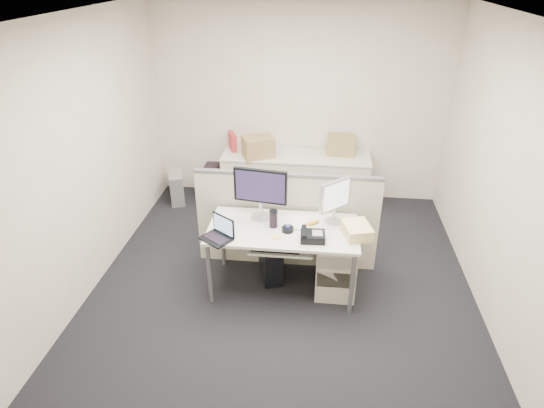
# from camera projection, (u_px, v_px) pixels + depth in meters

# --- Properties ---
(floor) EXTENTS (4.00, 4.50, 0.01)m
(floor) POSITION_uv_depth(u_px,v_px,m) (282.00, 287.00, 4.88)
(floor) COLOR black
(floor) RESTS_ON ground
(ceiling) EXTENTS (4.00, 4.50, 0.01)m
(ceiling) POSITION_uv_depth(u_px,v_px,m) (286.00, 16.00, 3.60)
(ceiling) COLOR white
(ceiling) RESTS_ON ground
(wall_back) EXTENTS (4.00, 0.02, 2.70)m
(wall_back) POSITION_uv_depth(u_px,v_px,m) (299.00, 104.00, 6.21)
(wall_back) COLOR beige
(wall_back) RESTS_ON ground
(wall_front) EXTENTS (4.00, 0.02, 2.70)m
(wall_front) POSITION_uv_depth(u_px,v_px,m) (243.00, 355.00, 2.27)
(wall_front) COLOR beige
(wall_front) RESTS_ON ground
(wall_left) EXTENTS (0.02, 4.50, 2.70)m
(wall_left) POSITION_uv_depth(u_px,v_px,m) (80.00, 162.00, 4.44)
(wall_left) COLOR beige
(wall_left) RESTS_ON ground
(wall_right) EXTENTS (0.02, 4.50, 2.70)m
(wall_right) POSITION_uv_depth(u_px,v_px,m) (508.00, 182.00, 4.04)
(wall_right) COLOR beige
(wall_right) RESTS_ON ground
(desk) EXTENTS (1.50, 0.75, 0.73)m
(desk) POSITION_uv_depth(u_px,v_px,m) (283.00, 234.00, 4.56)
(desk) COLOR beige
(desk) RESTS_ON floor
(keyboard_tray) EXTENTS (0.62, 0.32, 0.02)m
(keyboard_tray) POSITION_uv_depth(u_px,v_px,m) (281.00, 247.00, 4.43)
(keyboard_tray) COLOR beige
(keyboard_tray) RESTS_ON desk
(drawer_pedestal) EXTENTS (0.40, 0.55, 0.65)m
(drawer_pedestal) POSITION_uv_depth(u_px,v_px,m) (336.00, 262.00, 4.71)
(drawer_pedestal) COLOR #C0B5A1
(drawer_pedestal) RESTS_ON floor
(cubicle_partition) EXTENTS (2.00, 0.06, 1.10)m
(cubicle_partition) POSITION_uv_depth(u_px,v_px,m) (287.00, 221.00, 5.01)
(cubicle_partition) COLOR #B7B19A
(cubicle_partition) RESTS_ON floor
(back_counter) EXTENTS (2.00, 0.60, 0.72)m
(back_counter) POSITION_uv_depth(u_px,v_px,m) (295.00, 180.00, 6.40)
(back_counter) COLOR #C0B5A1
(back_counter) RESTS_ON floor
(monitor_main) EXTENTS (0.57, 0.29, 0.55)m
(monitor_main) POSITION_uv_depth(u_px,v_px,m) (260.00, 194.00, 4.58)
(monitor_main) COLOR black
(monitor_main) RESTS_ON desk
(monitor_small) EXTENTS (0.41, 0.39, 0.46)m
(monitor_small) POSITION_uv_depth(u_px,v_px,m) (335.00, 202.00, 4.53)
(monitor_small) COLOR #B7B7BC
(monitor_small) RESTS_ON desk
(laptop) EXTENTS (0.36, 0.34, 0.21)m
(laptop) POSITION_uv_depth(u_px,v_px,m) (215.00, 230.00, 4.30)
(laptop) COLOR black
(laptop) RESTS_ON desk
(trackball) EXTENTS (0.12, 0.12, 0.05)m
(trackball) POSITION_uv_depth(u_px,v_px,m) (288.00, 229.00, 4.47)
(trackball) COLOR black
(trackball) RESTS_ON desk
(desk_phone) EXTENTS (0.24, 0.20, 0.07)m
(desk_phone) POSITION_uv_depth(u_px,v_px,m) (313.00, 237.00, 4.33)
(desk_phone) COLOR black
(desk_phone) RESTS_ON desk
(paper_stack) EXTENTS (0.26, 0.31, 0.01)m
(paper_stack) POSITION_uv_depth(u_px,v_px,m) (299.00, 222.00, 4.62)
(paper_stack) COLOR silver
(paper_stack) RESTS_ON desk
(sticky_pad) EXTENTS (0.09, 0.09, 0.01)m
(sticky_pad) POSITION_uv_depth(u_px,v_px,m) (276.00, 237.00, 4.38)
(sticky_pad) COLOR #E7BD45
(sticky_pad) RESTS_ON desk
(travel_mug) EXTENTS (0.11, 0.11, 0.17)m
(travel_mug) POSITION_uv_depth(u_px,v_px,m) (273.00, 219.00, 4.52)
(travel_mug) COLOR black
(travel_mug) RESTS_ON desk
(banana) EXTENTS (0.18, 0.16, 0.04)m
(banana) POSITION_uv_depth(u_px,v_px,m) (312.00, 223.00, 4.58)
(banana) COLOR gold
(banana) RESTS_ON desk
(cellphone) EXTENTS (0.07, 0.11, 0.01)m
(cellphone) POSITION_uv_depth(u_px,v_px,m) (271.00, 217.00, 4.72)
(cellphone) COLOR black
(cellphone) RESTS_ON desk
(manila_folders) EXTENTS (0.32, 0.36, 0.12)m
(manila_folders) POSITION_uv_depth(u_px,v_px,m) (357.00, 230.00, 4.39)
(manila_folders) COLOR #F6D38D
(manila_folders) RESTS_ON desk
(keyboard) EXTENTS (0.47, 0.17, 0.03)m
(keyboard) POSITION_uv_depth(u_px,v_px,m) (276.00, 247.00, 4.39)
(keyboard) COLOR black
(keyboard) RESTS_ON keyboard_tray
(pc_tower_desk) EXTENTS (0.33, 0.53, 0.46)m
(pc_tower_desk) POSITION_uv_depth(u_px,v_px,m) (271.00, 257.00, 4.96)
(pc_tower_desk) COLOR black
(pc_tower_desk) RESTS_ON floor
(pc_tower_spare_dark) EXTENTS (0.20, 0.48, 0.45)m
(pc_tower_spare_dark) POSITION_uv_depth(u_px,v_px,m) (211.00, 181.00, 6.67)
(pc_tower_spare_dark) COLOR black
(pc_tower_spare_dark) RESTS_ON floor
(pc_tower_spare_silver) EXTENTS (0.33, 0.50, 0.43)m
(pc_tower_spare_silver) POSITION_uv_depth(u_px,v_px,m) (177.00, 187.00, 6.53)
(pc_tower_spare_silver) COLOR #B7B7BC
(pc_tower_spare_silver) RESTS_ON floor
(cardboard_box_left) EXTENTS (0.48, 0.43, 0.30)m
(cardboard_box_left) POSITION_uv_depth(u_px,v_px,m) (258.00, 148.00, 6.10)
(cardboard_box_left) COLOR olive
(cardboard_box_left) RESTS_ON back_counter
(cardboard_box_right) EXTENTS (0.39, 0.31, 0.27)m
(cardboard_box_right) POSITION_uv_depth(u_px,v_px,m) (341.00, 146.00, 6.21)
(cardboard_box_right) COLOR olive
(cardboard_box_right) RESTS_ON back_counter
(red_binder) EXTENTS (0.17, 0.28, 0.26)m
(red_binder) POSITION_uv_depth(u_px,v_px,m) (233.00, 142.00, 6.34)
(red_binder) COLOR #A72327
(red_binder) RESTS_ON back_counter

